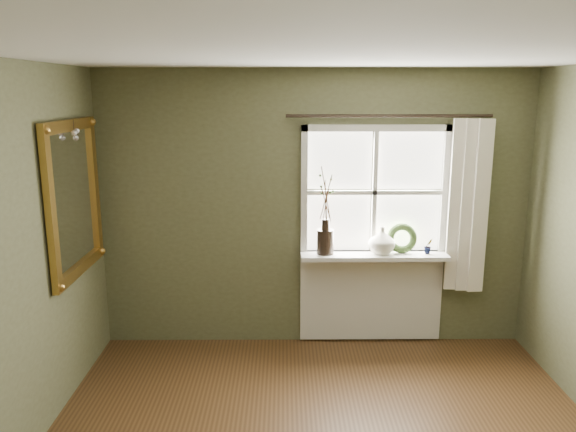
% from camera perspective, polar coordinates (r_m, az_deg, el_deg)
% --- Properties ---
extents(ceiling, '(4.50, 4.50, 0.00)m').
position_cam_1_polar(ceiling, '(2.90, 5.49, 16.48)').
color(ceiling, silver).
rests_on(ceiling, ground).
extents(wall_back, '(4.00, 0.10, 2.60)m').
position_cam_1_polar(wall_back, '(5.30, 2.69, 0.64)').
color(wall_back, brown).
rests_on(wall_back, ground).
extents(window_frame, '(1.36, 0.06, 1.24)m').
position_cam_1_polar(window_frame, '(5.25, 8.76, 2.40)').
color(window_frame, silver).
rests_on(window_frame, wall_back).
extents(window_sill, '(1.36, 0.26, 0.04)m').
position_cam_1_polar(window_sill, '(5.28, 8.73, -4.01)').
color(window_sill, silver).
rests_on(window_sill, wall_back).
extents(window_apron, '(1.36, 0.04, 0.88)m').
position_cam_1_polar(window_apron, '(5.53, 8.40, -8.05)').
color(window_apron, silver).
rests_on(window_apron, ground).
extents(dark_jug, '(0.19, 0.19, 0.23)m').
position_cam_1_polar(dark_jug, '(5.19, 3.81, -2.63)').
color(dark_jug, black).
rests_on(dark_jug, window_sill).
extents(cream_vase, '(0.32, 0.32, 0.26)m').
position_cam_1_polar(cream_vase, '(5.26, 9.53, -2.45)').
color(cream_vase, silver).
rests_on(cream_vase, window_sill).
extents(wreath, '(0.28, 0.13, 0.29)m').
position_cam_1_polar(wreath, '(5.34, 11.49, -2.54)').
color(wreath, '#344C22').
rests_on(wreath, window_sill).
extents(potted_plant_left, '(0.10, 0.08, 0.16)m').
position_cam_1_polar(potted_plant_left, '(5.20, 3.53, -3.01)').
color(potted_plant_left, '#344C22').
rests_on(potted_plant_left, window_sill).
extents(potted_plant_right, '(0.10, 0.09, 0.15)m').
position_cam_1_polar(potted_plant_right, '(5.36, 14.07, -2.97)').
color(potted_plant_right, '#344C22').
rests_on(potted_plant_right, window_sill).
extents(curtain, '(0.36, 0.12, 1.59)m').
position_cam_1_polar(curtain, '(5.38, 17.75, 0.93)').
color(curtain, silver).
rests_on(curtain, wall_back).
extents(curtain_rod, '(1.84, 0.03, 0.03)m').
position_cam_1_polar(curtain_rod, '(5.14, 10.25, 9.98)').
color(curtain_rod, black).
rests_on(curtain_rod, wall_back).
extents(gilt_mirror, '(0.10, 1.05, 1.25)m').
position_cam_1_polar(gilt_mirror, '(4.79, -20.90, 1.72)').
color(gilt_mirror, white).
rests_on(gilt_mirror, wall_left).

